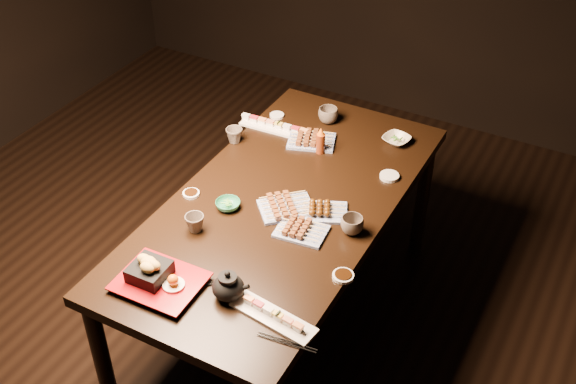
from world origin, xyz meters
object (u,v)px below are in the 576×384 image
Objects in this scene: teapot at (228,285)px; yakitori_plate_center at (286,205)px; dining_table at (283,264)px; condiment_bottle at (321,140)px; teacup_near_left at (195,223)px; tempura_tray at (159,274)px; teacup_far_left at (234,135)px; teacup_far_right at (328,115)px; teacup_mid_right at (352,225)px; sushi_platter_near at (273,314)px; sushi_platter_far at (275,125)px; edamame_bowl_cream at (396,140)px; yakitori_plate_right at (301,228)px; yakitori_plate_left at (311,138)px; edamame_bowl_green at (228,205)px.

yakitori_plate_center is at bearing 76.37° from teapot.
dining_table is 13.22× the size of condiment_bottle.
dining_table is at bearing 56.21° from teacup_near_left.
teacup_far_left is at bearing 103.98° from tempura_tray.
teacup_far_right is 1.30m from teapot.
condiment_bottle is at bearing 129.02° from teacup_mid_right.
sushi_platter_far reaches higher than sushi_platter_near.
tempura_tray is 0.27m from teapot.
edamame_bowl_cream is at bearing 96.81° from teacup_mid_right.
dining_table is at bearing 79.91° from teapot.
condiment_bottle is at bearing 162.51° from sushi_platter_far.
teapot is (-0.20, 0.02, 0.04)m from sushi_platter_near.
sushi_platter_near is 3.56× the size of teacup_mid_right.
teacup_mid_right is 0.61m from teapot.
teacup_near_left is 0.65m from teacup_mid_right.
condiment_bottle is (-0.38, 0.46, 0.03)m from teacup_mid_right.
tempura_tray is (-0.46, -0.06, 0.04)m from sushi_platter_near.
teacup_far_left reaches higher than yakitori_plate_center.
yakitori_plate_center is at bearing -35.89° from teacup_far_left.
dining_table is at bearing -111.35° from edamame_bowl_cream.
yakitori_plate_right is 0.21m from teacup_mid_right.
teacup_far_left is at bearing 107.78° from teacup_near_left.
teacup_mid_right reaches higher than yakitori_plate_left.
sushi_platter_far is 2.48× the size of teapot.
edamame_bowl_cream is 0.39m from condiment_bottle.
teacup_near_left is (-0.53, 0.27, 0.02)m from sushi_platter_near.
teacup_mid_right is 0.86m from teacup_far_left.
tempura_tray is 0.34m from teacup_near_left.
yakitori_plate_center is at bearing -93.96° from yakitori_plate_left.
dining_table is 21.98× the size of teacup_far_left.
edamame_bowl_green is (-0.09, -0.63, -0.01)m from yakitori_plate_left.
teacup_mid_right is (0.45, -0.52, 0.01)m from yakitori_plate_left.
yakitori_plate_left is at bearing 27.67° from teacup_far_left.
teacup_mid_right reaches higher than dining_table.
sushi_platter_near is (0.30, -0.62, 0.40)m from dining_table.
edamame_bowl_cream is at bearing 61.55° from dining_table.
sushi_platter_near is 1.17m from yakitori_plate_left.
teacup_near_left is at bearing -104.82° from condiment_bottle.
yakitori_plate_right is at bearing -36.62° from teacup_far_left.
teapot is (0.33, -0.26, 0.02)m from teacup_near_left.
yakitori_plate_center is at bearing 25.36° from edamame_bowl_green.
teacup_far_left is 1.05m from teapot.
sushi_platter_near is 0.67m from edamame_bowl_green.
sushi_platter_near is 4.19× the size of teacup_near_left.
teacup_far_right is (0.07, 0.84, 0.02)m from edamame_bowl_green.
sushi_platter_far is at bearing 96.30° from teacup_near_left.
yakitori_plate_center is 0.71× the size of tempura_tray.
teapot reaches higher than sushi_platter_far.
sushi_platter_far is at bearing -163.28° from edamame_bowl_cream.
condiment_bottle reaches higher than teacup_far_right.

